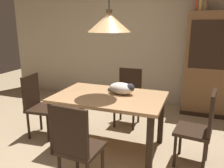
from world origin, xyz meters
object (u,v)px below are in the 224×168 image
at_px(book_red_tall, 197,3).
at_px(book_yellow_short, 200,6).
at_px(dining_table, 109,103).
at_px(hutch_bookcase, 217,67).
at_px(pendant_lamp, 109,22).
at_px(chair_right_side, 201,126).
at_px(book_brown_thick, 205,4).
at_px(cat_sleeping, 122,88).
at_px(chair_near_front, 77,144).
at_px(chair_left_side, 38,103).
at_px(chair_far_back, 128,94).

xyz_separation_m(book_red_tall, book_yellow_short, (0.06, 0.00, -0.05)).
distance_m(dining_table, hutch_bookcase, 2.27).
bearing_deg(pendant_lamp, chair_right_side, -0.46).
height_order(chair_right_side, hutch_bookcase, hutch_bookcase).
distance_m(book_yellow_short, book_brown_thick, 0.07).
relative_size(dining_table, book_yellow_short, 7.00).
distance_m(hutch_bookcase, book_red_tall, 1.18).
xyz_separation_m(dining_table, cat_sleeping, (0.13, 0.12, 0.18)).
height_order(chair_near_front, hutch_bookcase, hutch_bookcase).
bearing_deg(dining_table, chair_right_side, -0.46).
height_order(chair_near_front, book_red_tall, book_red_tall).
xyz_separation_m(chair_left_side, hutch_bookcase, (2.49, 1.81, 0.38)).
distance_m(dining_table, book_brown_thick, 2.47).
height_order(chair_far_back, hutch_bookcase, hutch_bookcase).
height_order(chair_far_back, chair_right_side, same).
bearing_deg(pendant_lamp, book_red_tall, 62.77).
relative_size(dining_table, book_brown_thick, 5.83).
bearing_deg(dining_table, book_yellow_short, 61.36).
xyz_separation_m(chair_far_back, chair_left_side, (-1.13, -0.89, 0.00)).
distance_m(cat_sleeping, book_yellow_short, 2.19).
relative_size(dining_table, chair_far_back, 1.51).
height_order(hutch_bookcase, book_yellow_short, book_yellow_short).
xyz_separation_m(chair_far_back, book_yellow_short, (0.98, 0.93, 1.43)).
relative_size(book_red_tall, book_brown_thick, 1.17).
relative_size(pendant_lamp, book_yellow_short, 6.50).
bearing_deg(chair_near_front, chair_right_side, 37.49).
height_order(dining_table, hutch_bookcase, hutch_bookcase).
xyz_separation_m(dining_table, book_brown_thick, (1.05, 1.80, 1.31)).
distance_m(dining_table, chair_near_front, 0.89).
distance_m(chair_near_front, chair_right_side, 1.43).
bearing_deg(book_red_tall, chair_left_side, -138.63).
bearing_deg(hutch_bookcase, chair_near_front, -116.96).
xyz_separation_m(chair_near_front, pendant_lamp, (0.01, 0.88, 1.15)).
distance_m(chair_far_back, hutch_bookcase, 1.69).
relative_size(cat_sleeping, book_brown_thick, 1.65).
distance_m(chair_left_side, chair_right_side, 2.26).
height_order(chair_left_side, book_red_tall, book_red_tall).
relative_size(cat_sleeping, hutch_bookcase, 0.21).
bearing_deg(hutch_bookcase, book_red_tall, 179.80).
xyz_separation_m(chair_far_back, chair_right_side, (1.13, -0.89, 0.00)).
xyz_separation_m(chair_right_side, book_red_tall, (-0.20, 1.81, 1.48)).
xyz_separation_m(cat_sleeping, book_brown_thick, (0.92, 1.68, 1.13)).
height_order(chair_left_side, book_yellow_short, book_yellow_short).
height_order(dining_table, chair_left_side, chair_left_side).
relative_size(hutch_bookcase, book_red_tall, 6.61).
relative_size(chair_near_front, pendant_lamp, 0.72).
distance_m(chair_left_side, book_red_tall, 3.11).
distance_m(chair_far_back, chair_left_side, 1.43).
distance_m(dining_table, chair_far_back, 0.89).
relative_size(hutch_bookcase, book_brown_thick, 7.71).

